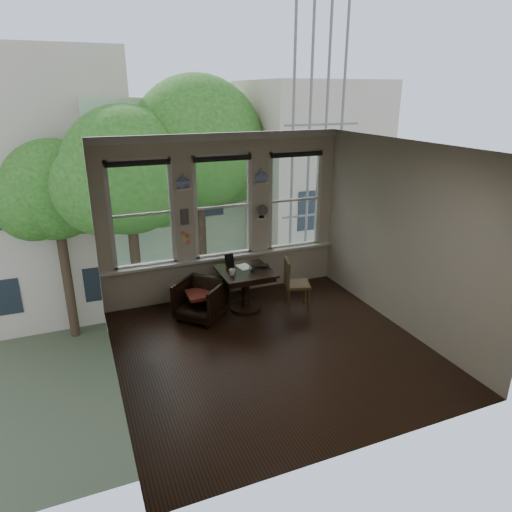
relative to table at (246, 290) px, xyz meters
name	(u,v)px	position (x,y,z in m)	size (l,w,h in m)	color
ground	(272,348)	(-0.11, -1.38, -0.38)	(4.50, 4.50, 0.00)	black
ceiling	(274,147)	(-0.11, -1.38, 2.62)	(4.50, 4.50, 0.00)	silver
wall_back	(223,217)	(-0.11, 0.87, 1.12)	(4.50, 4.50, 0.00)	beige
wall_front	(367,328)	(-0.11, -3.63, 1.12)	(4.50, 4.50, 0.00)	beige
wall_left	(106,279)	(-2.36, -1.38, 1.12)	(4.50, 4.50, 0.00)	beige
wall_right	(403,237)	(2.14, -1.38, 1.12)	(4.50, 4.50, 0.00)	beige
window_left	(142,214)	(-1.56, 0.87, 1.32)	(1.10, 0.12, 1.90)	white
window_center	(222,206)	(-0.11, 0.87, 1.32)	(1.10, 0.12, 1.90)	white
window_right	(294,200)	(1.34, 0.87, 1.32)	(1.10, 0.12, 1.90)	white
shelf_left	(183,189)	(-0.83, 0.77, 1.73)	(0.26, 0.16, 0.03)	white
shelf_right	(261,183)	(0.62, 0.77, 1.73)	(0.26, 0.16, 0.03)	white
intercom	(184,217)	(-0.83, 0.80, 1.23)	(0.14, 0.06, 0.28)	#59544F
sticky_notes	(185,235)	(-0.83, 0.80, 0.88)	(0.16, 0.01, 0.24)	pink
desk_fan	(261,213)	(0.62, 0.75, 1.16)	(0.20, 0.20, 0.24)	#59544F
vase_left	(183,181)	(-0.83, 0.77, 1.86)	(0.24, 0.24, 0.25)	white
vase_right	(261,175)	(0.62, 0.77, 1.86)	(0.24, 0.24, 0.25)	white
table	(246,290)	(0.00, 0.00, 0.00)	(0.90, 0.90, 0.75)	black
armchair_left	(201,300)	(-0.82, -0.02, -0.03)	(0.73, 0.75, 0.68)	black
cushion_red	(200,294)	(-0.82, -0.02, 0.08)	(0.45, 0.45, 0.06)	maroon
side_chair_right	(297,284)	(0.88, -0.28, 0.09)	(0.42, 0.42, 0.92)	#4E331B
laptop	(260,267)	(0.28, 0.00, 0.39)	(0.34, 0.22, 0.03)	black
mug	(232,272)	(-0.29, -0.12, 0.43)	(0.11, 0.11, 0.10)	white
drinking_glass	(252,269)	(0.09, -0.09, 0.42)	(0.12, 0.12, 0.10)	white
tablet	(229,260)	(-0.18, 0.31, 0.48)	(0.16, 0.02, 0.22)	black
papers	(244,267)	(0.04, 0.17, 0.38)	(0.22, 0.30, 0.00)	silver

